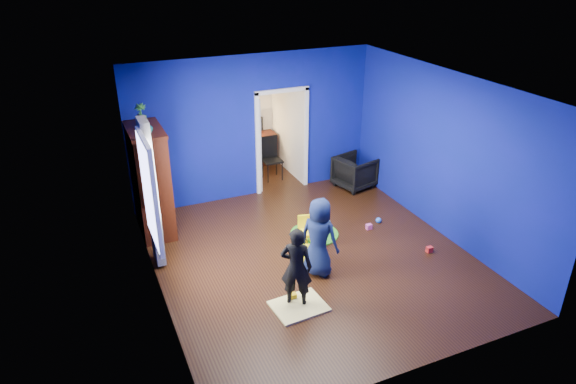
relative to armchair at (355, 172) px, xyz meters
name	(u,v)px	position (x,y,z in m)	size (l,w,h in m)	color
floor	(313,258)	(-2.07, -2.20, -0.35)	(5.00, 5.50, 0.01)	black
ceiling	(317,87)	(-2.07, -2.20, 2.55)	(5.00, 5.50, 0.01)	white
wall_back	(254,127)	(-2.07, 0.55, 1.10)	(5.00, 0.02, 2.90)	navy
wall_front	(425,272)	(-2.07, -4.95, 1.10)	(5.00, 0.02, 2.90)	navy
wall_left	(152,209)	(-4.57, -2.20, 1.10)	(0.02, 5.50, 2.90)	navy
wall_right	(445,155)	(0.43, -2.20, 1.10)	(0.02, 5.50, 2.90)	navy
alcove	(266,121)	(-1.47, 1.42, 0.90)	(1.00, 1.75, 2.50)	silver
armchair	(355,172)	(0.00, 0.00, 0.00)	(0.74, 0.76, 0.69)	black
child_black	(296,267)	(-2.83, -3.18, 0.28)	(0.46, 0.30, 1.25)	black
child_navy	(319,237)	(-2.18, -2.61, 0.30)	(0.63, 0.41, 1.30)	#10133D
toddler_red	(322,230)	(-1.82, -2.02, 0.04)	(0.38, 0.29, 0.78)	red
vase	(146,127)	(-4.29, -0.49, 1.72)	(0.20, 0.20, 0.21)	#0C5061
potted_plant	(141,114)	(-4.29, 0.03, 1.79)	(0.20, 0.20, 0.36)	#348630
tv_armoire	(151,181)	(-4.29, -0.19, 0.63)	(0.58, 1.14, 1.96)	#390F09
crt_tv	(153,179)	(-4.25, -0.19, 0.67)	(0.46, 0.70, 0.54)	silver
yellow_blanket	(299,306)	(-2.83, -3.28, -0.33)	(0.75, 0.60, 0.03)	#F2E07A
hopper_ball	(309,255)	(-2.23, -2.36, -0.16)	(0.38, 0.38, 0.38)	yellow
kid_chair	(309,233)	(-1.97, -1.82, -0.10)	(0.28, 0.28, 0.50)	yellow
play_mat	(314,234)	(-1.71, -1.50, -0.33)	(0.87, 0.87, 0.02)	green
toy_arch	(314,233)	(-1.71, -1.50, -0.33)	(0.78, 0.78, 0.05)	#3F8CD8
window_left	(148,192)	(-4.56, -1.85, 1.20)	(0.03, 0.95, 1.55)	white
curtain	(152,194)	(-4.44, -1.30, 0.90)	(0.14, 0.42, 2.40)	slate
doorway	(282,142)	(-1.47, 0.55, 0.70)	(1.16, 0.10, 2.10)	white
study_desk	(257,149)	(-1.47, 2.06, 0.03)	(0.88, 0.44, 0.75)	#3D140A
desk_monitor	(255,124)	(-1.47, 2.18, 0.60)	(0.40, 0.05, 0.32)	black
desk_lamp	(244,127)	(-1.75, 2.12, 0.58)	(0.14, 0.14, 0.14)	#FFD88C
folding_chair	(272,160)	(-1.47, 1.10, 0.11)	(0.40, 0.40, 0.92)	black
book_shelf	(253,79)	(-1.47, 2.17, 1.67)	(0.88, 0.24, 0.04)	white
toy_0	(429,249)	(-0.17, -2.82, -0.30)	(0.10, 0.08, 0.10)	red
toy_1	(379,220)	(-0.40, -1.59, -0.29)	(0.11, 0.11, 0.11)	blue
toy_2	(293,296)	(-2.83, -3.08, -0.30)	(0.10, 0.08, 0.10)	#E0AF0B
toy_3	(369,227)	(-0.70, -1.74, -0.30)	(0.10, 0.08, 0.10)	#DC52A1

